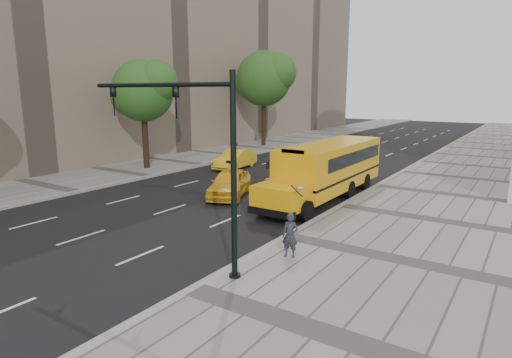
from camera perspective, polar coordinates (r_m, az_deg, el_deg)
The scene contains 12 objects.
ground at distance 24.94m, azimuth -1.61°, elevation -1.84°, with size 140.00×140.00×0.00m, color black.
sidewalk_museum at distance 20.71m, azimuth 26.80°, elevation -5.72°, with size 12.00×140.00×0.15m, color gray.
sidewalk_far at distance 32.41m, azimuth -17.72°, elevation 0.88°, with size 6.00×140.00×0.15m, color gray.
curb_museum at distance 22.12m, azimuth 11.22°, elevation -3.62°, with size 0.30×140.00×0.15m, color gray.
curb_far at distance 30.15m, azimuth -14.14°, elevation 0.31°, with size 0.30×140.00×0.15m, color gray.
tree_b at distance 32.82m, azimuth -14.77°, elevation 11.39°, with size 5.05×4.49×8.10m.
tree_c at distance 45.46m, azimuth 1.16°, elevation 13.30°, with size 6.37×5.66×9.93m.
school_bus at distance 23.93m, azimuth 9.70°, elevation 1.73°, with size 2.96×11.56×3.19m.
taxi_near at distance 23.93m, azimuth -3.54°, elevation -0.57°, with size 1.80×4.47×1.52m, color yellow.
taxi_far at distance 32.64m, azimuth -2.80°, elevation 2.64°, with size 1.53×4.38×1.44m, color yellow.
pedestrian at distance 14.90m, azimuth 4.59°, elevation -7.51°, with size 0.57×0.37×1.55m, color #292A30.
traffic_signal at distance 13.40m, azimuth -7.87°, elevation 4.19°, with size 6.18×0.36×6.40m.
Camera 1 is at (14.00, -19.81, 5.80)m, focal length 30.00 mm.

